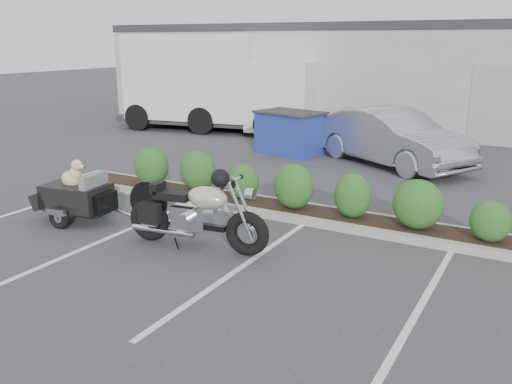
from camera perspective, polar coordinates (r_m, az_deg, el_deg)
The scene contains 8 objects.
ground at distance 9.43m, azimuth -6.18°, elevation -5.32°, with size 90.00×90.00×0.00m, color #38383A.
planter_kerb at distance 10.74m, azimuth 5.02°, elevation -2.21°, with size 12.00×1.00×0.15m, color #9E9E93.
building at distance 24.71m, azimuth 17.62°, elevation 11.85°, with size 26.00×10.00×4.00m, color #9EA099.
motorcycle at distance 9.02m, azimuth -6.43°, elevation -2.31°, with size 2.58×0.98×1.49m.
pet_trailer at distance 10.87m, azimuth -18.41°, elevation -0.31°, with size 2.08×1.18×1.23m.
sedan at distance 15.44m, azimuth 14.05°, elevation 5.63°, with size 1.66×4.76×1.57m, color #B0B0B7.
dumpster at distance 16.65m, azimuth 3.60°, elevation 6.31°, with size 2.21×1.75×1.29m.
delivery_truck at distance 21.04m, azimuth -3.93°, elevation 11.18°, with size 8.08×3.79×3.56m.
Camera 1 is at (5.17, -7.13, 3.38)m, focal length 38.00 mm.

